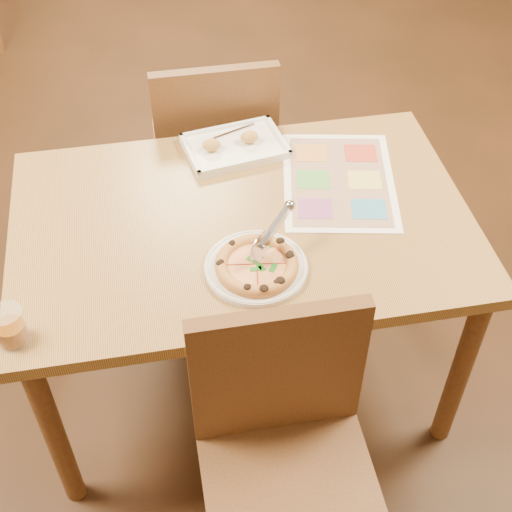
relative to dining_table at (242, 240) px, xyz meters
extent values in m
plane|color=#341B0E|center=(0.00, 0.00, -0.63)|extent=(7.00, 7.00, 0.00)
cube|color=#A77743|center=(0.00, 0.00, 0.07)|extent=(1.30, 0.85, 0.04)
cylinder|color=brown|center=(-0.59, -0.36, -0.29)|extent=(0.06, 0.06, 0.68)
cylinder|color=brown|center=(-0.59, 0.36, -0.29)|extent=(0.06, 0.06, 0.68)
cylinder|color=brown|center=(0.59, -0.36, -0.29)|extent=(0.06, 0.06, 0.68)
cylinder|color=brown|center=(0.59, 0.36, -0.29)|extent=(0.06, 0.06, 0.68)
cube|color=brown|center=(0.00, -0.70, -0.18)|extent=(0.42, 0.42, 0.04)
cube|color=brown|center=(0.00, -0.51, 0.04)|extent=(0.42, 0.04, 0.45)
cube|color=brown|center=(0.00, 0.70, -0.18)|extent=(0.42, 0.42, 0.04)
cube|color=brown|center=(0.00, 0.51, 0.04)|extent=(0.42, 0.04, 0.45)
cylinder|color=silver|center=(0.00, -0.20, 0.09)|extent=(0.36, 0.36, 0.01)
cylinder|color=#D08E47|center=(0.00, -0.21, 0.10)|extent=(0.21, 0.21, 0.01)
cylinder|color=#E8BD7E|center=(0.00, -0.21, 0.11)|extent=(0.18, 0.18, 0.01)
torus|color=#D08E47|center=(0.00, -0.21, 0.11)|extent=(0.22, 0.22, 0.03)
cylinder|color=silver|center=(0.02, -0.20, 0.16)|extent=(0.07, 0.07, 0.09)
cube|color=silver|center=(0.06, -0.15, 0.18)|extent=(0.11, 0.11, 0.07)
cube|color=white|center=(0.03, 0.32, 0.09)|extent=(0.34, 0.26, 0.02)
cube|color=silver|center=(0.03, 0.32, 0.11)|extent=(0.15, 0.07, 0.00)
ellipsoid|color=gold|center=(-0.04, 0.31, 0.12)|extent=(0.06, 0.05, 0.04)
ellipsoid|color=gold|center=(0.08, 0.33, 0.12)|extent=(0.06, 0.05, 0.04)
cylinder|color=#7C3C09|center=(-0.61, -0.33, 0.11)|extent=(0.07, 0.07, 0.05)
cylinder|color=white|center=(-0.61, -0.33, 0.14)|extent=(0.08, 0.08, 0.10)
cube|color=white|center=(0.31, 0.11, 0.09)|extent=(0.41, 0.52, 0.00)
camera|label=1|loc=(-0.23, -1.48, 1.44)|focal=50.00mm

